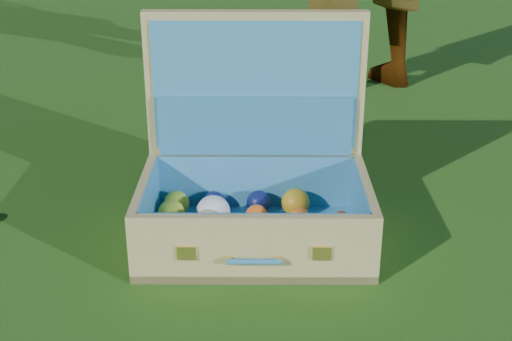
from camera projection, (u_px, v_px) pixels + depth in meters
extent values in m
plane|color=#215114|center=(209.00, 207.00, 1.81)|extent=(60.00, 60.00, 0.00)
cube|color=tan|center=(255.00, 240.00, 1.63)|extent=(0.53, 0.36, 0.02)
cube|color=tan|center=(254.00, 250.00, 1.45)|extent=(0.52, 0.04, 0.15)
cube|color=tan|center=(255.00, 184.00, 1.75)|extent=(0.52, 0.04, 0.15)
cube|color=tan|center=(145.00, 214.00, 1.61)|extent=(0.03, 0.31, 0.15)
cube|color=tan|center=(365.00, 214.00, 1.60)|extent=(0.03, 0.31, 0.15)
cube|color=teal|center=(255.00, 236.00, 1.63)|extent=(0.49, 0.32, 0.01)
cube|color=teal|center=(254.00, 243.00, 1.46)|extent=(0.48, 0.02, 0.14)
cube|color=teal|center=(255.00, 183.00, 1.74)|extent=(0.48, 0.02, 0.14)
cube|color=teal|center=(150.00, 210.00, 1.60)|extent=(0.02, 0.31, 0.14)
cube|color=teal|center=(360.00, 211.00, 1.60)|extent=(0.02, 0.31, 0.14)
cube|color=tan|center=(255.00, 84.00, 1.67)|extent=(0.52, 0.05, 0.34)
cube|color=teal|center=(255.00, 86.00, 1.66)|extent=(0.48, 0.03, 0.31)
cube|color=teal|center=(255.00, 126.00, 1.69)|extent=(0.46, 0.03, 0.14)
cube|color=#F2C659|center=(186.00, 253.00, 1.44)|extent=(0.04, 0.01, 0.03)
cube|color=#F2C659|center=(322.00, 253.00, 1.44)|extent=(0.04, 0.01, 0.03)
cylinder|color=teal|center=(254.00, 262.00, 1.44)|extent=(0.11, 0.02, 0.01)
cube|color=#F2C659|center=(229.00, 260.00, 1.44)|extent=(0.01, 0.02, 0.01)
cube|color=#F2C659|center=(279.00, 260.00, 1.44)|extent=(0.01, 0.02, 0.01)
sphere|color=#C8D634|center=(158.00, 249.00, 1.51)|extent=(0.06, 0.06, 0.06)
sphere|color=orange|center=(207.00, 253.00, 1.51)|extent=(0.04, 0.04, 0.04)
sphere|color=#C8D634|center=(256.00, 247.00, 1.52)|extent=(0.05, 0.05, 0.05)
sphere|color=gold|center=(304.00, 250.00, 1.51)|extent=(0.05, 0.05, 0.05)
sphere|color=silver|center=(345.00, 244.00, 1.51)|extent=(0.07, 0.07, 0.07)
sphere|color=silver|center=(170.00, 233.00, 1.58)|extent=(0.05, 0.05, 0.05)
sphere|color=beige|center=(208.00, 226.00, 1.58)|extent=(0.07, 0.07, 0.07)
sphere|color=#C8D634|center=(255.00, 232.00, 1.58)|extent=(0.06, 0.06, 0.06)
sphere|color=#C8D634|center=(294.00, 233.00, 1.58)|extent=(0.05, 0.05, 0.05)
sphere|color=beige|center=(345.00, 233.00, 1.57)|extent=(0.06, 0.06, 0.06)
sphere|color=#C8D634|center=(171.00, 213.00, 1.66)|extent=(0.06, 0.06, 0.06)
sphere|color=silver|center=(213.00, 212.00, 1.64)|extent=(0.08, 0.08, 0.08)
sphere|color=orange|center=(257.00, 216.00, 1.66)|extent=(0.05, 0.05, 0.05)
sphere|color=orange|center=(299.00, 218.00, 1.64)|extent=(0.05, 0.05, 0.05)
sphere|color=#AF2B0E|center=(341.00, 219.00, 1.66)|extent=(0.04, 0.04, 0.04)
sphere|color=#C8D634|center=(177.00, 203.00, 1.71)|extent=(0.06, 0.06, 0.06)
sphere|color=#0F164B|center=(214.00, 202.00, 1.73)|extent=(0.05, 0.05, 0.05)
sphere|color=#0F164B|center=(259.00, 202.00, 1.72)|extent=(0.06, 0.06, 0.06)
sphere|color=gold|center=(296.00, 202.00, 1.70)|extent=(0.07, 0.07, 0.07)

